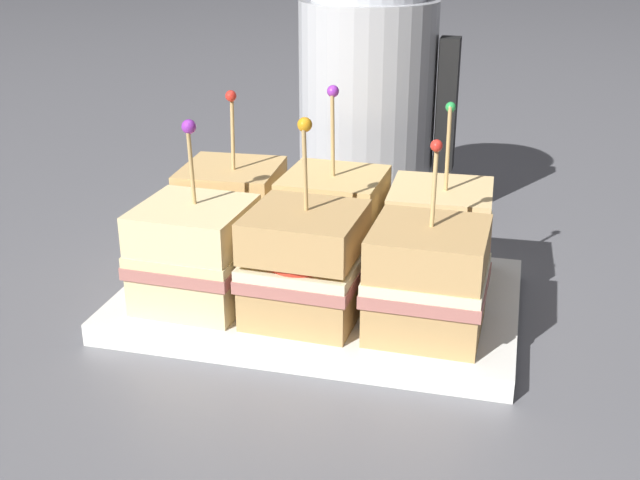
{
  "coord_description": "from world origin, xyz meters",
  "views": [
    {
      "loc": [
        0.15,
        -0.58,
        0.31
      ],
      "look_at": [
        0.0,
        0.0,
        0.06
      ],
      "focal_mm": 45.0,
      "sensor_mm": 36.0,
      "label": 1
    }
  ],
  "objects_px": {
    "sandwich_front_left": "(195,254)",
    "sandwich_front_right": "(428,279)",
    "kettle_steel": "(368,107)",
    "sandwich_back_center": "(335,222)",
    "sandwich_back_right": "(439,234)",
    "serving_platter": "(320,300)",
    "sandwich_front_center": "(304,264)",
    "sandwich_back_left": "(232,213)"
  },
  "relations": [
    {
      "from": "sandwich_back_center",
      "to": "sandwich_front_left",
      "type": "bearing_deg",
      "value": -135.34
    },
    {
      "from": "serving_platter",
      "to": "sandwich_front_right",
      "type": "bearing_deg",
      "value": -26.02
    },
    {
      "from": "sandwich_front_right",
      "to": "sandwich_back_left",
      "type": "distance_m",
      "value": 0.21
    },
    {
      "from": "serving_platter",
      "to": "sandwich_front_right",
      "type": "height_order",
      "value": "sandwich_front_right"
    },
    {
      "from": "sandwich_back_left",
      "to": "sandwich_front_left",
      "type": "bearing_deg",
      "value": -88.73
    },
    {
      "from": "sandwich_front_right",
      "to": "kettle_steel",
      "type": "height_order",
      "value": "kettle_steel"
    },
    {
      "from": "sandwich_front_left",
      "to": "sandwich_back_left",
      "type": "relative_size",
      "value": 0.96
    },
    {
      "from": "kettle_steel",
      "to": "serving_platter",
      "type": "bearing_deg",
      "value": -87.86
    },
    {
      "from": "sandwich_front_left",
      "to": "kettle_steel",
      "type": "height_order",
      "value": "kettle_steel"
    },
    {
      "from": "serving_platter",
      "to": "sandwich_back_right",
      "type": "distance_m",
      "value": 0.11
    },
    {
      "from": "sandwich_front_center",
      "to": "sandwich_back_right",
      "type": "height_order",
      "value": "sandwich_front_center"
    },
    {
      "from": "sandwich_front_right",
      "to": "sandwich_back_right",
      "type": "relative_size",
      "value": 0.94
    },
    {
      "from": "kettle_steel",
      "to": "sandwich_back_right",
      "type": "bearing_deg",
      "value": -62.81
    },
    {
      "from": "sandwich_back_center",
      "to": "kettle_steel",
      "type": "relative_size",
      "value": 0.63
    },
    {
      "from": "serving_platter",
      "to": "sandwich_front_left",
      "type": "xyz_separation_m",
      "value": [
        -0.09,
        -0.04,
        0.05
      ]
    },
    {
      "from": "sandwich_back_center",
      "to": "kettle_steel",
      "type": "xyz_separation_m",
      "value": [
        -0.01,
        0.19,
        0.06
      ]
    },
    {
      "from": "sandwich_front_left",
      "to": "sandwich_back_left",
      "type": "bearing_deg",
      "value": 91.27
    },
    {
      "from": "serving_platter",
      "to": "kettle_steel",
      "type": "height_order",
      "value": "kettle_steel"
    },
    {
      "from": "sandwich_front_center",
      "to": "sandwich_front_right",
      "type": "distance_m",
      "value": 0.09
    },
    {
      "from": "kettle_steel",
      "to": "sandwich_back_left",
      "type": "bearing_deg",
      "value": -113.4
    },
    {
      "from": "sandwich_front_right",
      "to": "sandwich_back_right",
      "type": "bearing_deg",
      "value": 91.24
    },
    {
      "from": "sandwich_front_left",
      "to": "serving_platter",
      "type": "bearing_deg",
      "value": 25.63
    },
    {
      "from": "sandwich_front_right",
      "to": "kettle_steel",
      "type": "bearing_deg",
      "value": 109.61
    },
    {
      "from": "sandwich_front_left",
      "to": "sandwich_back_right",
      "type": "distance_m",
      "value": 0.2
    },
    {
      "from": "sandwich_front_left",
      "to": "sandwich_front_right",
      "type": "distance_m",
      "value": 0.18
    },
    {
      "from": "sandwich_back_left",
      "to": "kettle_steel",
      "type": "height_order",
      "value": "kettle_steel"
    },
    {
      "from": "serving_platter",
      "to": "kettle_steel",
      "type": "relative_size",
      "value": 1.24
    },
    {
      "from": "sandwich_back_left",
      "to": "sandwich_front_right",
      "type": "bearing_deg",
      "value": -26.63
    },
    {
      "from": "sandwich_front_left",
      "to": "sandwich_front_right",
      "type": "relative_size",
      "value": 1.02
    },
    {
      "from": "serving_platter",
      "to": "sandwich_front_right",
      "type": "relative_size",
      "value": 2.22
    },
    {
      "from": "sandwich_back_center",
      "to": "sandwich_back_right",
      "type": "xyz_separation_m",
      "value": [
        0.09,
        -0.0,
        -0.0
      ]
    },
    {
      "from": "serving_platter",
      "to": "sandwich_front_left",
      "type": "distance_m",
      "value": 0.11
    },
    {
      "from": "serving_platter",
      "to": "sandwich_front_left",
      "type": "height_order",
      "value": "sandwich_front_left"
    },
    {
      "from": "sandwich_front_center",
      "to": "sandwich_front_right",
      "type": "bearing_deg",
      "value": 0.16
    },
    {
      "from": "sandwich_back_center",
      "to": "sandwich_back_right",
      "type": "distance_m",
      "value": 0.09
    },
    {
      "from": "sandwich_back_left",
      "to": "serving_platter",
      "type": "bearing_deg",
      "value": -27.24
    },
    {
      "from": "sandwich_back_right",
      "to": "kettle_steel",
      "type": "bearing_deg",
      "value": 117.19
    },
    {
      "from": "sandwich_front_right",
      "to": "sandwich_back_right",
      "type": "distance_m",
      "value": 0.09
    },
    {
      "from": "sandwich_front_left",
      "to": "sandwich_front_center",
      "type": "bearing_deg",
      "value": -1.38
    },
    {
      "from": "sandwich_front_right",
      "to": "kettle_steel",
      "type": "distance_m",
      "value": 0.31
    },
    {
      "from": "sandwich_back_center",
      "to": "sandwich_back_right",
      "type": "bearing_deg",
      "value": -0.72
    },
    {
      "from": "serving_platter",
      "to": "kettle_steel",
      "type": "distance_m",
      "value": 0.26
    }
  ]
}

